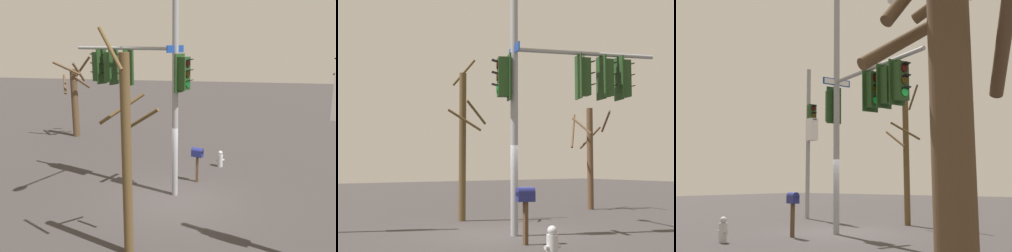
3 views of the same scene
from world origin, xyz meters
The scene contains 7 objects.
ground_plane centered at (0.00, 0.00, 0.00)m, with size 80.00×80.00×0.00m, color #353030.
main_signal_pole_assembly centered at (-1.26, 0.68, 4.88)m, with size 4.75×4.41×9.42m.
secondary_pole_assembly centered at (4.46, -3.35, 4.13)m, with size 0.74×0.53×7.35m.
fire_hydrant centered at (1.34, 3.85, 0.34)m, with size 0.38×0.24×0.73m.
mailbox centered at (0.52, 1.82, 1.11)m, with size 0.49×0.36×1.41m.
bare_tree_behind_pole centered at (-7.26, 7.78, 2.30)m, with size 1.72×1.77×4.66m.
bare_tree_across_street centered at (-0.68, -3.56, 2.73)m, with size 1.58×1.42×5.79m.
Camera 3 is at (-8.71, 11.34, 1.71)m, focal length 43.35 mm.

